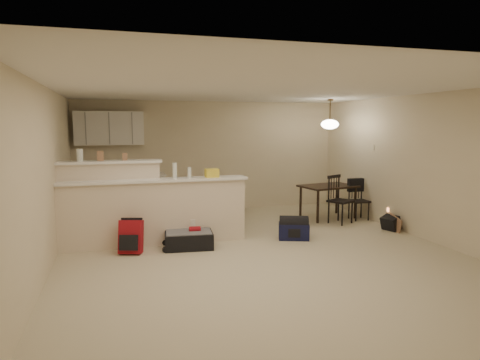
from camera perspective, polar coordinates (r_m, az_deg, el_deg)
name	(u,v)px	position (r m, az deg, el deg)	size (l,w,h in m)	color
room	(259,172)	(6.51, 2.57, 1.02)	(7.00, 7.02, 2.50)	#C3B796
breakfast_bar	(139,208)	(7.24, -13.36, -3.66)	(3.08, 0.58, 1.39)	beige
upper_cabinets	(109,128)	(9.45, -17.03, 6.62)	(1.40, 0.34, 0.70)	white
kitchen_counter	(122,197)	(9.44, -15.50, -2.17)	(1.80, 0.60, 0.90)	white
thermostat	(372,148)	(9.21, 17.24, 4.11)	(0.02, 0.12, 0.12)	beige
jar	(80,155)	(7.28, -20.58, 3.13)	(0.10, 0.10, 0.20)	silver
cereal_box	(100,156)	(7.27, -18.13, 3.06)	(0.10, 0.07, 0.16)	#9A6F4F
small_box	(125,157)	(7.27, -15.11, 3.02)	(0.08, 0.06, 0.12)	#9A6F4F
bottle_a	(175,171)	(7.13, -8.70, 1.25)	(0.07, 0.07, 0.26)	silver
bottle_b	(189,173)	(7.17, -6.76, 0.99)	(0.06, 0.06, 0.18)	silver
bag_lump	(212,173)	(7.24, -3.78, 0.93)	(0.22, 0.18, 0.14)	#9A6F4F
dining_table	(328,189)	(9.22, 11.67, -1.22)	(1.24, 0.94, 0.70)	black
pendant_lamp	(330,124)	(9.13, 11.89, 7.33)	(0.36, 0.36, 0.62)	brown
dining_chair_near	(341,200)	(8.80, 13.27, -2.57)	(0.42, 0.40, 0.96)	black
dining_chair_far	(359,200)	(9.26, 15.58, -2.57)	(0.36, 0.35, 0.83)	black
suitcase	(189,240)	(6.99, -6.84, -7.97)	(0.76, 0.49, 0.26)	black
red_backpack	(131,237)	(6.85, -14.33, -7.35)	(0.34, 0.21, 0.51)	maroon
navy_duffel	(294,231)	(7.50, 7.19, -6.80)	(0.52, 0.28, 0.28)	#111437
black_daypack	(391,223)	(8.54, 19.46, -5.48)	(0.30, 0.21, 0.27)	black
cardboard_sheet	(395,224)	(8.48, 19.95, -5.51)	(0.38, 0.02, 0.29)	#9A6F4F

